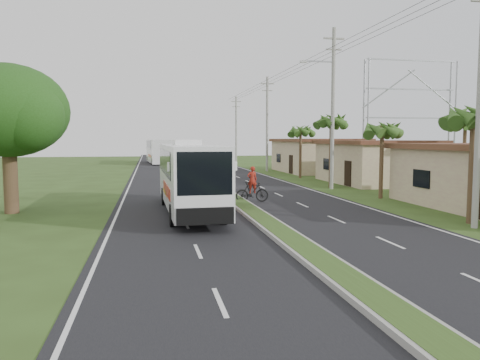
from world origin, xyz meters
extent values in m
plane|color=#2F4419|center=(0.00, 0.00, 0.00)|extent=(180.00, 180.00, 0.00)
cube|color=black|center=(0.00, 20.00, 0.01)|extent=(14.00, 160.00, 0.02)
cube|color=gray|center=(0.00, 20.00, 0.10)|extent=(1.20, 160.00, 0.17)
cube|color=#2F4419|center=(0.00, 20.00, 0.18)|extent=(0.95, 160.00, 0.02)
cube|color=silver|center=(-6.70, 20.00, 0.00)|extent=(0.12, 160.00, 0.01)
cube|color=silver|center=(6.70, 20.00, 0.00)|extent=(0.12, 160.00, 0.01)
cube|color=tan|center=(14.00, 22.00, 1.68)|extent=(7.00, 10.00, 3.35)
cube|color=#50241C|center=(14.00, 22.00, 3.51)|extent=(7.60, 10.60, 0.32)
cube|color=tan|center=(14.00, 36.00, 1.75)|extent=(8.00, 11.00, 3.50)
cube|color=#50241C|center=(14.00, 36.00, 3.66)|extent=(8.60, 11.60, 0.32)
cylinder|color=#473321|center=(9.00, 3.00, 2.50)|extent=(0.26, 0.26, 5.00)
cylinder|color=#473321|center=(9.40, 12.00, 2.30)|extent=(0.26, 0.26, 4.60)
cylinder|color=#473321|center=(8.80, 19.00, 2.70)|extent=(0.26, 0.26, 5.40)
cylinder|color=#473321|center=(9.30, 28.00, 2.40)|extent=(0.26, 0.26, 4.80)
cylinder|color=#473321|center=(17.50, 15.00, 2.60)|extent=(0.26, 0.26, 5.20)
cylinder|color=#473321|center=(-12.00, 10.00, 2.00)|extent=(0.70, 0.70, 4.00)
ellipsoid|color=#1E4111|center=(-12.00, 10.00, 5.20)|extent=(6.00, 6.00, 4.68)
sphere|color=#1E4111|center=(-10.80, 9.00, 4.90)|extent=(3.40, 3.40, 3.40)
cylinder|color=gray|center=(8.50, 2.00, 5.50)|extent=(0.28, 0.28, 11.00)
cylinder|color=gray|center=(8.50, 18.00, 6.00)|extent=(0.28, 0.28, 12.00)
cube|color=gray|center=(8.50, 18.00, 11.20)|extent=(1.60, 0.12, 0.12)
cube|color=gray|center=(8.50, 18.00, 10.40)|extent=(1.20, 0.10, 0.10)
cube|color=gray|center=(7.30, 18.00, 9.50)|extent=(2.40, 0.10, 0.10)
cylinder|color=gray|center=(8.50, 38.00, 5.50)|extent=(0.28, 0.28, 11.00)
cube|color=gray|center=(8.50, 38.00, 10.20)|extent=(1.60, 0.12, 0.12)
cube|color=gray|center=(8.50, 38.00, 9.40)|extent=(1.20, 0.10, 0.10)
cylinder|color=gray|center=(8.50, 58.00, 5.25)|extent=(0.28, 0.28, 10.50)
cube|color=gray|center=(8.50, 58.00, 9.70)|extent=(1.60, 0.12, 0.12)
cube|color=gray|center=(8.50, 58.00, 8.90)|extent=(1.20, 0.10, 0.10)
cylinder|color=gray|center=(17.00, 29.50, 6.00)|extent=(0.18, 0.18, 12.00)
cylinder|color=gray|center=(27.00, 29.50, 6.00)|extent=(0.18, 0.18, 12.00)
cylinder|color=gray|center=(17.00, 30.50, 6.00)|extent=(0.18, 0.18, 12.00)
cylinder|color=gray|center=(27.00, 30.50, 6.00)|extent=(0.18, 0.18, 12.00)
cube|color=gray|center=(22.00, 30.00, 6.00)|extent=(10.00, 0.14, 0.14)
cube|color=gray|center=(22.00, 30.00, 9.00)|extent=(10.00, 0.14, 0.14)
cube|color=gray|center=(22.00, 30.00, 12.00)|extent=(10.00, 0.14, 0.14)
cube|color=white|center=(-3.08, 8.39, 1.95)|extent=(2.69, 11.62, 3.04)
cube|color=black|center=(-3.10, 8.97, 2.62)|extent=(2.69, 9.31, 1.21)
cube|color=black|center=(-2.94, 2.67, 2.44)|extent=(2.17, 0.19, 1.70)
cube|color=#AB1D0E|center=(-3.06, 7.24, 1.34)|extent=(2.58, 5.07, 0.53)
cube|color=orange|center=(-3.09, 8.68, 1.10)|extent=(2.53, 2.95, 0.24)
cube|color=white|center=(-3.11, 9.55, 3.61)|extent=(1.41, 2.35, 0.27)
cylinder|color=black|center=(-4.08, 4.70, 0.50)|extent=(0.33, 1.01, 1.00)
cylinder|color=black|center=(-1.91, 4.76, 0.50)|extent=(0.33, 1.01, 1.00)
cylinder|color=black|center=(-4.25, 11.45, 0.50)|extent=(0.33, 1.01, 1.00)
cylinder|color=black|center=(-2.07, 11.50, 0.50)|extent=(0.33, 1.01, 1.00)
cube|color=white|center=(-3.78, 58.51, 1.92)|extent=(3.61, 12.76, 3.51)
cube|color=black|center=(-3.82, 59.06, 2.97)|extent=(3.43, 9.48, 1.19)
cube|color=#D54615|center=(-3.71, 57.42, 1.25)|extent=(3.20, 6.20, 0.38)
cylinder|color=black|center=(-4.62, 53.24, 0.53)|extent=(0.40, 1.07, 1.05)
cylinder|color=black|center=(-2.22, 53.40, 0.53)|extent=(0.40, 1.07, 1.05)
cylinder|color=black|center=(-5.31, 63.07, 0.53)|extent=(0.40, 1.07, 1.05)
cylinder|color=black|center=(-2.90, 63.24, 0.53)|extent=(0.40, 1.07, 1.05)
imported|color=black|center=(0.94, 11.71, 0.60)|extent=(2.00, 0.57, 1.20)
imported|color=maroon|center=(0.94, 11.71, 1.35)|extent=(0.59, 0.39, 1.61)
camera|label=1|loc=(-5.03, -15.40, 3.77)|focal=35.00mm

